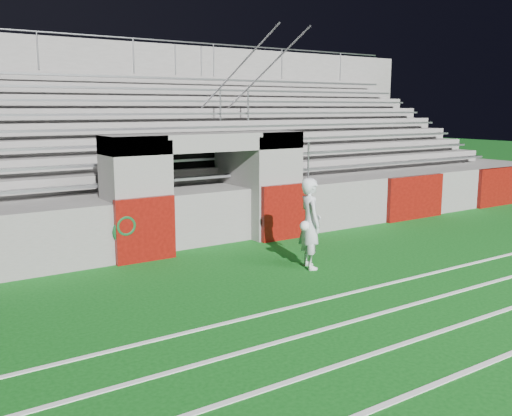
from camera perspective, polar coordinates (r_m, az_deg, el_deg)
ground at (r=10.65m, az=4.55°, el=-7.35°), size 90.00×90.00×0.00m
stadium_structure at (r=17.21m, az=-12.13°, el=4.18°), size 26.00×8.48×5.42m
goalkeeper_with_ball at (r=11.34m, az=5.44°, el=-1.54°), size 0.66×0.77×1.82m
hose_coil at (r=11.88m, az=-12.92°, el=-2.08°), size 0.54×0.14×0.60m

